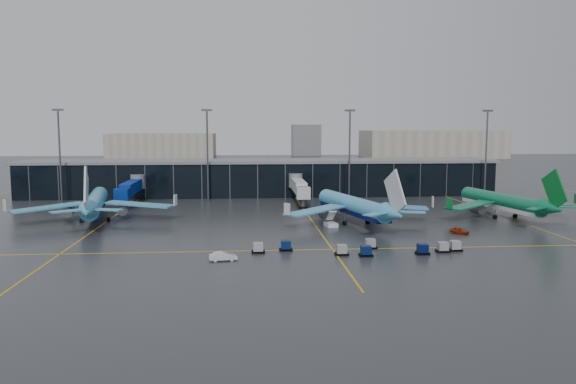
{
  "coord_description": "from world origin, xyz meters",
  "views": [
    {
      "loc": [
        -4.75,
        -107.42,
        20.76
      ],
      "look_at": [
        5.0,
        18.0,
        6.0
      ],
      "focal_mm": 35.0,
      "sensor_mm": 36.0,
      "label": 1
    }
  ],
  "objects": [
    {
      "name": "ground",
      "position": [
        0.0,
        0.0,
        0.0
      ],
      "size": [
        600.0,
        600.0,
        0.0
      ],
      "primitive_type": "plane",
      "color": "#282B2D",
      "rests_on": "ground"
    },
    {
      "name": "flood_masts",
      "position": [
        5.0,
        50.0,
        13.81
      ],
      "size": [
        203.0,
        0.5,
        25.5
      ],
      "color": "#595B60",
      "rests_on": "ground"
    },
    {
      "name": "baggage_carts",
      "position": [
        15.46,
        -17.82,
        0.76
      ],
      "size": [
        35.16,
        7.09,
        1.7
      ],
      "color": "black",
      "rests_on": "ground"
    },
    {
      "name": "taxi_lines",
      "position": [
        10.0,
        10.61,
        0.01
      ],
      "size": [
        220.0,
        120.0,
        0.02
      ],
      "color": "gold",
      "rests_on": "ground"
    },
    {
      "name": "jet_bridges",
      "position": [
        -35.0,
        42.99,
        4.55
      ],
      "size": [
        94.0,
        27.5,
        7.2
      ],
      "color": "#595B60",
      "rests_on": "ground"
    },
    {
      "name": "airliner_aer_lingus",
      "position": [
        53.85,
        15.89,
        5.84
      ],
      "size": [
        39.29,
        43.09,
        11.69
      ],
      "primitive_type": null,
      "rotation": [
        0.0,
        0.0,
        0.17
      ],
      "color": "#0C6842",
      "rests_on": "ground"
    },
    {
      "name": "mobile_airstair",
      "position": [
        13.11,
        6.79,
        0.77
      ],
      "size": [
        2.71,
        3.52,
        3.45
      ],
      "rotation": [
        0.0,
        0.0,
        0.17
      ],
      "color": "white",
      "rests_on": "ground"
    },
    {
      "name": "airliner_arkefly",
      "position": [
        -37.77,
        18.23,
        6.28
      ],
      "size": [
        42.52,
        46.55,
        12.57
      ],
      "primitive_type": null,
      "rotation": [
        0.0,
        0.0,
        0.18
      ],
      "color": "#40A7D3",
      "rests_on": "ground"
    },
    {
      "name": "distant_hangars",
      "position": [
        49.94,
        270.08,
        8.79
      ],
      "size": [
        260.0,
        71.0,
        22.0
      ],
      "color": "#B2AD99",
      "rests_on": "ground"
    },
    {
      "name": "service_van_red",
      "position": [
        36.8,
        -3.09,
        0.62
      ],
      "size": [
        3.56,
        3.65,
        1.24
      ],
      "primitive_type": "imported",
      "rotation": [
        0.0,
        0.0,
        0.75
      ],
      "color": "maroon",
      "rests_on": "ground"
    },
    {
      "name": "terminal_pier",
      "position": [
        0.0,
        62.0,
        5.42
      ],
      "size": [
        142.0,
        17.0,
        10.7
      ],
      "color": "black",
      "rests_on": "ground"
    },
    {
      "name": "airliner_klm_near",
      "position": [
        18.37,
        10.73,
        6.1
      ],
      "size": [
        43.75,
        47.22,
        12.21
      ],
      "primitive_type": null,
      "rotation": [
        0.0,
        0.0,
        0.25
      ],
      "color": "#40A0D3",
      "rests_on": "ground"
    },
    {
      "name": "service_van_white",
      "position": [
        -8.17,
        -21.6,
        0.72
      ],
      "size": [
        4.51,
        2.1,
        1.43
      ],
      "primitive_type": "imported",
      "rotation": [
        0.0,
        0.0,
        1.71
      ],
      "color": "silver",
      "rests_on": "ground"
    }
  ]
}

